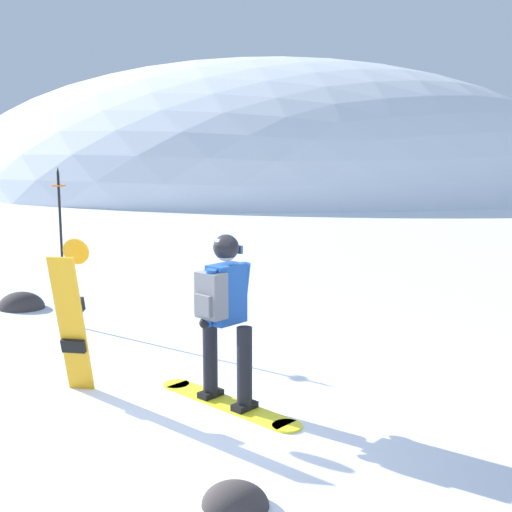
{
  "coord_description": "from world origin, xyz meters",
  "views": [
    {
      "loc": [
        1.74,
        -5.5,
        2.55
      ],
      "look_at": [
        0.15,
        3.58,
        1.0
      ],
      "focal_mm": 46.22,
      "sensor_mm": 36.0,
      "label": 1
    }
  ],
  "objects_px": {
    "spare_snowboard": "(72,317)",
    "rock_dark": "(22,308)",
    "piste_marker_near": "(61,237)",
    "rock_small": "(235,506)",
    "snowboarder_main": "(224,316)",
    "rock_mid": "(219,290)"
  },
  "relations": [
    {
      "from": "snowboarder_main",
      "to": "piste_marker_near",
      "type": "relative_size",
      "value": 0.76
    },
    {
      "from": "rock_dark",
      "to": "rock_small",
      "type": "bearing_deg",
      "value": -48.46
    },
    {
      "from": "rock_dark",
      "to": "rock_mid",
      "type": "xyz_separation_m",
      "value": [
        2.81,
        1.8,
        0.0
      ]
    },
    {
      "from": "piste_marker_near",
      "to": "rock_small",
      "type": "bearing_deg",
      "value": -51.83
    },
    {
      "from": "piste_marker_near",
      "to": "rock_mid",
      "type": "height_order",
      "value": "piste_marker_near"
    },
    {
      "from": "snowboarder_main",
      "to": "spare_snowboard",
      "type": "relative_size",
      "value": 1.06
    },
    {
      "from": "rock_mid",
      "to": "rock_small",
      "type": "bearing_deg",
      "value": -76.03
    },
    {
      "from": "rock_small",
      "to": "rock_mid",
      "type": "bearing_deg",
      "value": 103.97
    },
    {
      "from": "snowboarder_main",
      "to": "piste_marker_near",
      "type": "xyz_separation_m",
      "value": [
        -2.93,
        2.55,
        0.36
      ]
    },
    {
      "from": "rock_mid",
      "to": "rock_small",
      "type": "height_order",
      "value": "rock_small"
    },
    {
      "from": "snowboarder_main",
      "to": "spare_snowboard",
      "type": "xyz_separation_m",
      "value": [
        -1.6,
        0.05,
        -0.1
      ]
    },
    {
      "from": "piste_marker_near",
      "to": "rock_dark",
      "type": "bearing_deg",
      "value": 145.24
    },
    {
      "from": "snowboarder_main",
      "to": "rock_mid",
      "type": "bearing_deg",
      "value": 103.66
    },
    {
      "from": "rock_small",
      "to": "rock_dark",
      "type": "bearing_deg",
      "value": 131.54
    },
    {
      "from": "spare_snowboard",
      "to": "piste_marker_near",
      "type": "xyz_separation_m",
      "value": [
        -1.33,
        2.49,
        0.46
      ]
    },
    {
      "from": "spare_snowboard",
      "to": "rock_small",
      "type": "bearing_deg",
      "value": -41.48
    },
    {
      "from": "rock_small",
      "to": "piste_marker_near",
      "type": "bearing_deg",
      "value": 128.17
    },
    {
      "from": "piste_marker_near",
      "to": "rock_dark",
      "type": "height_order",
      "value": "piste_marker_near"
    },
    {
      "from": "snowboarder_main",
      "to": "rock_mid",
      "type": "xyz_separation_m",
      "value": [
        -1.24,
        5.12,
        -0.92
      ]
    },
    {
      "from": "spare_snowboard",
      "to": "rock_dark",
      "type": "xyz_separation_m",
      "value": [
        -2.45,
        3.27,
        -0.82
      ]
    },
    {
      "from": "spare_snowboard",
      "to": "piste_marker_near",
      "type": "bearing_deg",
      "value": 118.01
    },
    {
      "from": "piste_marker_near",
      "to": "rock_mid",
      "type": "xyz_separation_m",
      "value": [
        1.68,
        2.57,
        -1.28
      ]
    }
  ]
}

